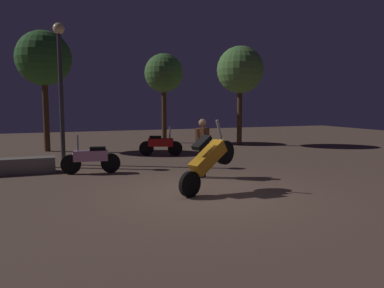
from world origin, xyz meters
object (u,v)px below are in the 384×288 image
motorcycle_pink_parked_right (91,158)px  person_rider_beside (202,143)px  motorcycle_orange_foreground (208,160)px  motorcycle_red_parked_left (161,144)px  streetlamp_near (60,75)px

motorcycle_pink_parked_right → person_rider_beside: 3.26m
motorcycle_orange_foreground → motorcycle_pink_parked_right: 4.01m
motorcycle_orange_foreground → person_rider_beside: (0.56, 1.67, 0.19)m
motorcycle_orange_foreground → person_rider_beside: motorcycle_orange_foreground is taller
motorcycle_red_parked_left → streetlamp_near: size_ratio=0.35×
motorcycle_red_parked_left → person_rider_beside: 4.52m
motorcycle_pink_parked_right → streetlamp_near: streetlamp_near is taller
person_rider_beside → streetlamp_near: 5.34m
motorcycle_orange_foreground → motorcycle_pink_parked_right: motorcycle_orange_foreground is taller
person_rider_beside → motorcycle_orange_foreground: bearing=-58.8°
streetlamp_near → person_rider_beside: bearing=-46.2°
motorcycle_pink_parked_right → person_rider_beside: bearing=157.1°
motorcycle_orange_foreground → motorcycle_pink_parked_right: (-2.19, 3.35, -0.31)m
motorcycle_red_parked_left → person_rider_beside: (-0.13, -4.49, 0.50)m
motorcycle_orange_foreground → streetlamp_near: bearing=96.3°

